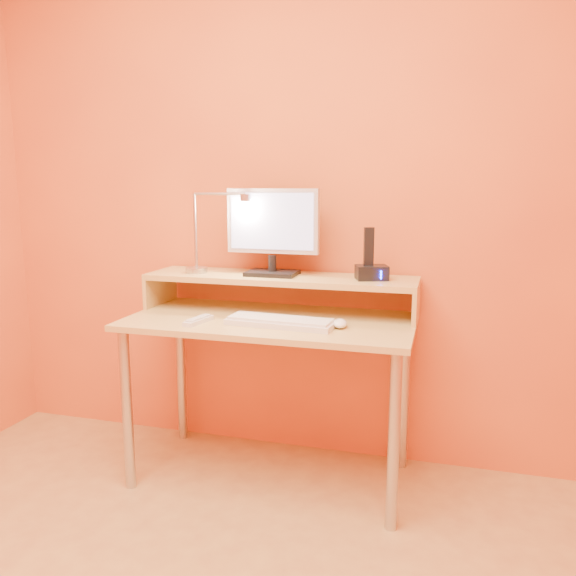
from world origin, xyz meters
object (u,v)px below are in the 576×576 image
(keyboard, at_px, (280,323))
(remote_control, at_px, (198,321))
(monitor_panel, at_px, (273,221))
(phone_dock, at_px, (372,273))
(mouse, at_px, (340,323))
(lamp_base, at_px, (197,270))

(keyboard, distance_m, remote_control, 0.34)
(monitor_panel, distance_m, phone_dock, 0.49)
(keyboard, xyz_separation_m, mouse, (0.24, 0.03, 0.01))
(monitor_panel, relative_size, keyboard, 0.95)
(phone_dock, height_order, keyboard, phone_dock)
(mouse, distance_m, remote_control, 0.57)
(mouse, relative_size, remote_control, 0.61)
(phone_dock, distance_m, mouse, 0.30)
(phone_dock, distance_m, keyboard, 0.45)
(monitor_panel, height_order, lamp_base, monitor_panel)
(phone_dock, xyz_separation_m, keyboard, (-0.33, -0.26, -0.18))
(phone_dock, xyz_separation_m, mouse, (-0.09, -0.22, -0.17))
(keyboard, bearing_deg, mouse, 12.39)
(lamp_base, xyz_separation_m, remote_control, (0.13, -0.28, -0.16))
(lamp_base, xyz_separation_m, mouse, (0.70, -0.19, -0.16))
(remote_control, bearing_deg, mouse, 19.11)
(lamp_base, relative_size, remote_control, 0.62)
(monitor_panel, relative_size, remote_control, 2.56)
(keyboard, relative_size, mouse, 4.47)
(lamp_base, relative_size, mouse, 1.02)
(monitor_panel, xyz_separation_m, remote_control, (-0.22, -0.32, -0.39))
(phone_dock, relative_size, keyboard, 0.30)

